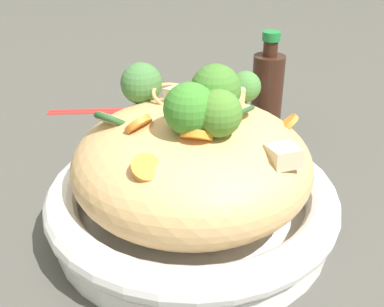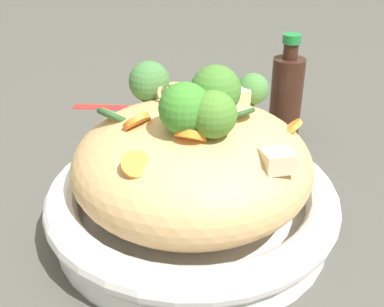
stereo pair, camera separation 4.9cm
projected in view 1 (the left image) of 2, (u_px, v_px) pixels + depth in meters
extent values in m
plane|color=#4A4842|center=(192.00, 226.00, 0.54)|extent=(3.00, 3.00, 0.00)
cylinder|color=white|center=(192.00, 218.00, 0.53)|extent=(0.29, 0.29, 0.02)
torus|color=white|center=(192.00, 196.00, 0.52)|extent=(0.31, 0.31, 0.04)
ellipsoid|color=tan|center=(192.00, 163.00, 0.50)|extent=(0.25, 0.25, 0.12)
torus|color=tan|center=(202.00, 129.00, 0.48)|extent=(0.08, 0.08, 0.03)
torus|color=tan|center=(249.00, 137.00, 0.47)|extent=(0.07, 0.07, 0.02)
torus|color=tan|center=(182.00, 99.00, 0.52)|extent=(0.09, 0.09, 0.02)
torus|color=tan|center=(203.00, 129.00, 0.47)|extent=(0.07, 0.08, 0.03)
cone|color=#A2C279|center=(218.00, 136.00, 0.44)|extent=(0.03, 0.03, 0.02)
sphere|color=#4E842F|center=(218.00, 113.00, 0.43)|extent=(0.06, 0.06, 0.04)
cone|color=#9BB678|center=(215.00, 115.00, 0.47)|extent=(0.03, 0.03, 0.02)
sphere|color=#467D2F|center=(216.00, 90.00, 0.46)|extent=(0.05, 0.05, 0.05)
cone|color=#9DBD7C|center=(190.00, 133.00, 0.44)|extent=(0.03, 0.03, 0.01)
sphere|color=#3F892D|center=(190.00, 109.00, 0.43)|extent=(0.06, 0.06, 0.05)
cone|color=#98B76D|center=(244.00, 105.00, 0.55)|extent=(0.02, 0.02, 0.02)
sphere|color=#4A843E|center=(245.00, 87.00, 0.54)|extent=(0.05, 0.05, 0.03)
cone|color=#A5B672|center=(142.00, 103.00, 0.55)|extent=(0.03, 0.03, 0.02)
sphere|color=#45793E|center=(141.00, 84.00, 0.53)|extent=(0.06, 0.06, 0.05)
cylinder|color=orange|center=(146.00, 168.00, 0.41)|extent=(0.03, 0.03, 0.02)
cylinder|color=orange|center=(197.00, 136.00, 0.43)|extent=(0.04, 0.04, 0.02)
cylinder|color=orange|center=(202.00, 96.00, 0.52)|extent=(0.03, 0.03, 0.02)
cylinder|color=orange|center=(182.00, 94.00, 0.53)|extent=(0.03, 0.03, 0.02)
cylinder|color=orange|center=(287.00, 124.00, 0.50)|extent=(0.03, 0.03, 0.02)
cylinder|color=orange|center=(139.00, 125.00, 0.46)|extent=(0.04, 0.04, 0.02)
cylinder|color=beige|center=(234.00, 113.00, 0.48)|extent=(0.05, 0.05, 0.02)
torus|color=#2D5228|center=(234.00, 113.00, 0.48)|extent=(0.05, 0.05, 0.02)
cylinder|color=beige|center=(203.00, 126.00, 0.44)|extent=(0.05, 0.05, 0.02)
torus|color=#225426|center=(203.00, 126.00, 0.44)|extent=(0.06, 0.06, 0.03)
cylinder|color=beige|center=(112.00, 120.00, 0.48)|extent=(0.04, 0.04, 0.02)
torus|color=#2B5126|center=(112.00, 120.00, 0.48)|extent=(0.05, 0.05, 0.03)
cylinder|color=beige|center=(204.00, 94.00, 0.55)|extent=(0.03, 0.04, 0.03)
torus|color=#235A2C|center=(204.00, 94.00, 0.55)|extent=(0.04, 0.05, 0.03)
cube|color=beige|center=(179.00, 97.00, 0.50)|extent=(0.03, 0.03, 0.02)
cube|color=beige|center=(229.00, 95.00, 0.53)|extent=(0.03, 0.03, 0.03)
cube|color=beige|center=(283.00, 156.00, 0.43)|extent=(0.03, 0.03, 0.02)
cylinder|color=#381E14|center=(267.00, 96.00, 0.72)|extent=(0.05, 0.05, 0.12)
cylinder|color=#381E14|center=(270.00, 48.00, 0.68)|extent=(0.02, 0.02, 0.02)
cylinder|color=#1E7F38|center=(271.00, 36.00, 0.68)|extent=(0.03, 0.03, 0.01)
cylinder|color=red|center=(113.00, 108.00, 0.83)|extent=(0.21, 0.04, 0.01)
cylinder|color=red|center=(112.00, 111.00, 0.82)|extent=(0.21, 0.04, 0.01)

